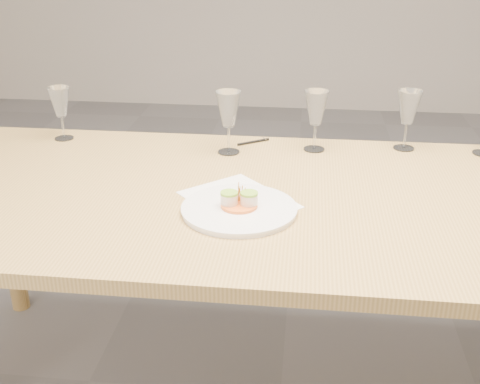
# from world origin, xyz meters

# --- Properties ---
(dining_table) EXTENTS (2.40, 1.00, 0.75)m
(dining_table) POSITION_xyz_m (0.00, 0.00, 0.68)
(dining_table) COLOR tan
(dining_table) RESTS_ON ground
(dinner_plate) EXTENTS (0.31, 0.31, 0.08)m
(dinner_plate) POSITION_xyz_m (-0.12, -0.13, 0.76)
(dinner_plate) COLOR white
(dinner_plate) RESTS_ON dining_table
(recipe_sheet) EXTENTS (0.37, 0.38, 0.00)m
(recipe_sheet) POSITION_xyz_m (-0.14, -0.05, 0.75)
(recipe_sheet) COLOR white
(recipe_sheet) RESTS_ON dining_table
(ballpoint_pen) EXTENTS (0.11, 0.08, 0.01)m
(ballpoint_pen) POSITION_xyz_m (-0.14, 0.43, 0.75)
(ballpoint_pen) COLOR black
(ballpoint_pen) RESTS_ON dining_table
(wine_glass_0) EXTENTS (0.08, 0.08, 0.19)m
(wine_glass_0) POSITION_xyz_m (-0.82, 0.40, 0.88)
(wine_glass_0) COLOR white
(wine_glass_0) RESTS_ON dining_table
(wine_glass_1) EXTENTS (0.08, 0.08, 0.21)m
(wine_glass_1) POSITION_xyz_m (-0.21, 0.32, 0.90)
(wine_glass_1) COLOR white
(wine_glass_1) RESTS_ON dining_table
(wine_glass_2) EXTENTS (0.08, 0.08, 0.21)m
(wine_glass_2) POSITION_xyz_m (0.07, 0.38, 0.89)
(wine_glass_2) COLOR white
(wine_glass_2) RESTS_ON dining_table
(wine_glass_3) EXTENTS (0.08, 0.08, 0.20)m
(wine_glass_3) POSITION_xyz_m (0.38, 0.43, 0.89)
(wine_glass_3) COLOR white
(wine_glass_3) RESTS_ON dining_table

